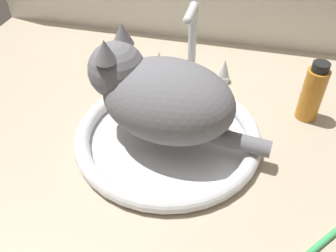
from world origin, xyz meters
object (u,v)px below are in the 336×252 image
object	(u,v)px
faucet	(191,52)
sink_basin	(168,136)
cat	(158,95)
amber_bottle	(313,93)

from	to	relation	value
faucet	sink_basin	bearing A→B (deg)	-90.00
faucet	cat	distance (cm)	23.53
cat	sink_basin	bearing A→B (deg)	-7.56
sink_basin	faucet	size ratio (longest dim) A/B	1.92
sink_basin	faucet	bearing A→B (deg)	90.00
faucet	cat	world-z (taller)	cat
faucet	cat	size ratio (longest dim) A/B	0.54
cat	amber_bottle	bearing A→B (deg)	25.97
faucet	cat	xyz separation A→B (cm)	(-2.09, -23.15, 3.62)
cat	faucet	bearing A→B (deg)	84.84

